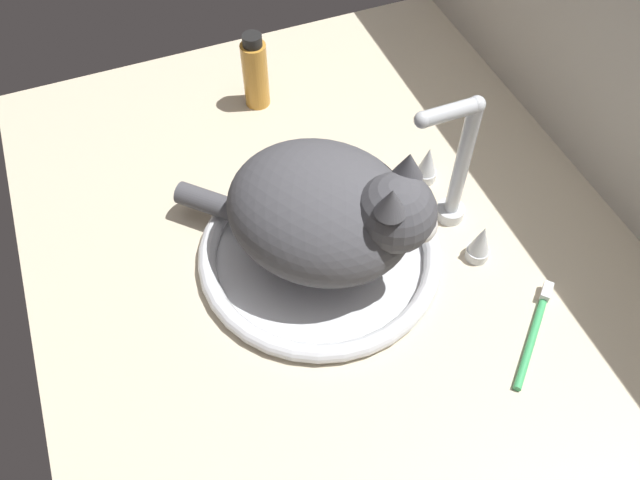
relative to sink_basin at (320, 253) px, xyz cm
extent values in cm
cube|color=beige|center=(5.75, 2.12, -2.59)|extent=(113.33, 81.35, 3.00)
torus|color=white|center=(0.00, 0.00, 0.15)|extent=(33.20, 33.20, 2.47)
cylinder|color=white|center=(0.00, 0.00, -0.79)|extent=(29.49, 29.49, 0.60)
cylinder|color=silver|center=(0.00, 20.09, -0.19)|extent=(4.00, 4.00, 1.80)
cylinder|color=silver|center=(0.00, 20.09, 10.32)|extent=(2.00, 2.00, 19.21)
sphere|color=silver|center=(0.00, 20.09, 19.93)|extent=(2.20, 2.20, 2.20)
cylinder|color=silver|center=(0.00, 16.48, 19.93)|extent=(2.00, 7.22, 2.00)
sphere|color=silver|center=(0.00, 12.87, 19.93)|extent=(2.10, 2.10, 2.10)
cylinder|color=silver|center=(-7.79, 20.09, -0.29)|extent=(3.20, 3.20, 1.60)
cone|color=silver|center=(-7.79, 20.09, 2.89)|extent=(2.88, 2.88, 4.76)
cylinder|color=silver|center=(7.79, 20.09, -0.29)|extent=(3.20, 3.20, 1.60)
cone|color=silver|center=(7.79, 20.09, 2.89)|extent=(2.88, 2.88, 4.76)
ellipsoid|color=#4C4C51|center=(0.00, 0.00, 8.93)|extent=(31.50, 31.54, 15.08)
sphere|color=#4C4C51|center=(6.79, 6.88, 13.21)|extent=(9.73, 9.73, 9.73)
cone|color=#4C4C51|center=(4.71, 8.93, 18.44)|extent=(3.70, 3.70, 3.65)
cone|color=#4C4C51|center=(8.86, 4.83, 18.44)|extent=(3.70, 3.70, 3.65)
ellipsoid|color=silver|center=(9.35, 9.48, 12.23)|extent=(4.96, 4.95, 3.11)
ellipsoid|color=silver|center=(5.94, 6.02, 8.17)|extent=(12.75, 12.70, 8.29)
cylinder|color=#4C4C51|center=(-10.50, -10.65, 2.99)|extent=(11.40, 11.50, 3.20)
cylinder|color=gold|center=(-33.42, 2.49, 4.58)|extent=(4.10, 4.10, 11.33)
cylinder|color=black|center=(-33.42, 2.49, 11.14)|extent=(3.07, 3.07, 1.80)
cylinder|color=#3FB266|center=(22.26, 19.48, -0.59)|extent=(10.03, 10.41, 1.00)
cube|color=white|center=(16.70, 25.28, 0.01)|extent=(2.67, 2.71, 1.20)
camera|label=1|loc=(49.07, -19.42, 72.87)|focal=37.05mm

